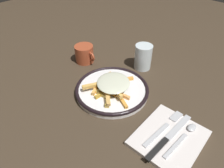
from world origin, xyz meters
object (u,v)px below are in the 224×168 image
at_px(spoon, 186,134).
at_px(water_glass, 143,57).
at_px(fork, 164,128).
at_px(fries_heap, 111,85).
at_px(napkin, 169,138).
at_px(coffee_mug, 85,54).
at_px(plate, 112,89).
at_px(knife, 166,140).

relative_size(spoon, water_glass, 1.50).
xyz_separation_m(fork, spoon, (0.06, 0.02, 0.00)).
height_order(fries_heap, napkin, fries_heap).
relative_size(water_glass, coffee_mug, 0.98).
height_order(plate, fries_heap, fries_heap).
bearing_deg(fries_heap, spoon, 1.51).
distance_m(fries_heap, fork, 0.23).
bearing_deg(water_glass, spoon, -33.30).
distance_m(napkin, fork, 0.03).
height_order(fries_heap, fork, fries_heap).
relative_size(fork, knife, 0.84).
height_order(water_glass, coffee_mug, water_glass).
xyz_separation_m(knife, water_glass, (-0.27, 0.25, 0.03)).
bearing_deg(plate, napkin, -7.44).
xyz_separation_m(fork, knife, (0.03, -0.03, 0.00)).
bearing_deg(plate, knife, -11.58).
distance_m(napkin, water_glass, 0.36).
height_order(napkin, coffee_mug, coffee_mug).
xyz_separation_m(fork, water_glass, (-0.25, 0.22, 0.04)).
bearing_deg(spoon, napkin, -130.01).
distance_m(water_glass, coffee_mug, 0.25).
distance_m(spoon, coffee_mug, 0.52).
xyz_separation_m(plate, spoon, (0.28, 0.00, 0.00)).
height_order(plate, water_glass, water_glass).
bearing_deg(napkin, coffee_mug, 168.34).
xyz_separation_m(fries_heap, napkin, (0.25, -0.03, -0.03)).
relative_size(napkin, water_glass, 1.90).
bearing_deg(fork, fries_heap, 176.13).
relative_size(plate, fork, 1.48).
bearing_deg(spoon, fries_heap, -178.49).
height_order(plate, spoon, plate).
bearing_deg(water_glass, knife, -42.73).
bearing_deg(plate, fries_heap, -62.20).
height_order(knife, spoon, spoon).
bearing_deg(spoon, fork, -158.21).
distance_m(napkin, spoon, 0.05).
bearing_deg(coffee_mug, plate, -16.26).
bearing_deg(fork, napkin, -23.95).
bearing_deg(coffee_mug, knife, -13.81).
height_order(fries_heap, spoon, fries_heap).
xyz_separation_m(plate, coffee_mug, (-0.23, 0.07, 0.02)).
distance_m(fries_heap, napkin, 0.26).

